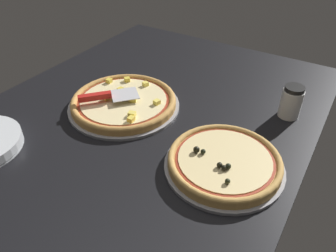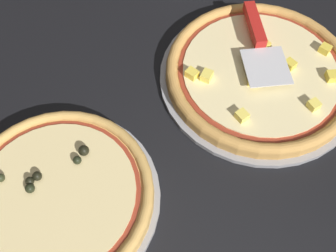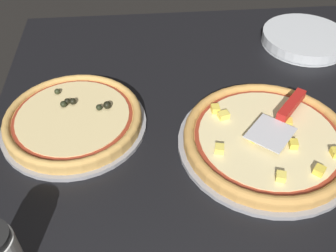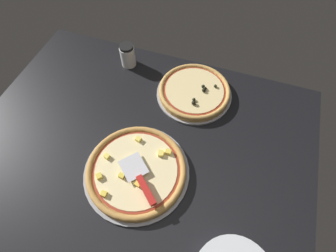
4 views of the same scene
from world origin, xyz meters
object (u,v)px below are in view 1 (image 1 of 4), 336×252
(pizza_back, at_px, (225,161))
(parmesan_shaker, at_px, (291,102))
(pizza_front, at_px, (124,101))
(serving_spatula, at_px, (103,96))

(pizza_back, distance_m, parmesan_shaker, 0.36)
(pizza_front, relative_size, pizza_back, 1.17)
(serving_spatula, bearing_deg, pizza_back, 83.63)
(pizza_front, distance_m, serving_spatula, 0.07)
(pizza_back, bearing_deg, serving_spatula, -96.37)
(pizza_back, bearing_deg, pizza_front, -103.25)
(serving_spatula, xyz_separation_m, parmesan_shaker, (-0.30, 0.56, 0.00))
(serving_spatula, height_order, parmesan_shaker, parmesan_shaker)
(parmesan_shaker, bearing_deg, pizza_front, -63.82)
(pizza_front, xyz_separation_m, pizza_back, (0.10, 0.43, 0.00))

